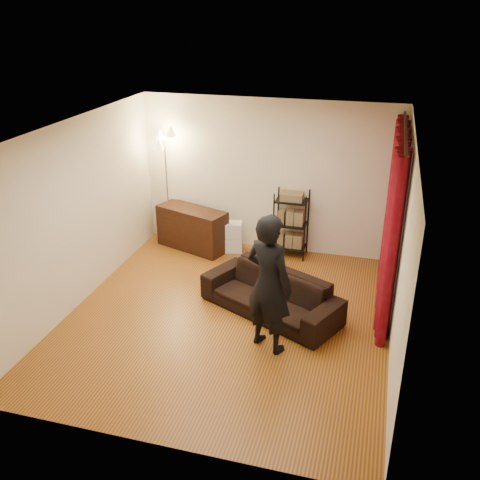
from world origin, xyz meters
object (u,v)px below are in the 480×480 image
(storage_boxes, at_px, (232,237))
(wire_shelf, at_px, (291,224))
(person, at_px, (269,284))
(floor_lamp, at_px, (167,188))
(sofa, at_px, (271,294))
(media_cabinet, at_px, (192,229))

(storage_boxes, xyz_separation_m, wire_shelf, (1.03, 0.13, 0.32))
(person, xyz_separation_m, floor_lamp, (-2.50, 2.74, 0.13))
(sofa, relative_size, floor_lamp, 0.97)
(person, distance_m, storage_boxes, 3.02)
(person, relative_size, wire_shelf, 1.56)
(sofa, xyz_separation_m, wire_shelf, (-0.08, 1.97, 0.29))
(storage_boxes, relative_size, wire_shelf, 0.47)
(storage_boxes, distance_m, floor_lamp, 1.47)
(sofa, bearing_deg, floor_lamp, 166.71)
(storage_boxes, bearing_deg, floor_lamp, 176.88)
(media_cabinet, distance_m, wire_shelf, 1.79)
(sofa, height_order, person, person)
(wire_shelf, bearing_deg, media_cabinet, 176.85)
(sofa, height_order, wire_shelf, wire_shelf)
(storage_boxes, bearing_deg, person, -64.83)
(sofa, xyz_separation_m, person, (0.14, -0.82, 0.63))
(person, bearing_deg, wire_shelf, -59.64)
(floor_lamp, bearing_deg, media_cabinet, -12.74)
(storage_boxes, distance_m, wire_shelf, 1.08)
(person, xyz_separation_m, wire_shelf, (-0.23, 2.79, -0.33))
(sofa, distance_m, floor_lamp, 3.13)
(person, relative_size, media_cabinet, 1.43)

